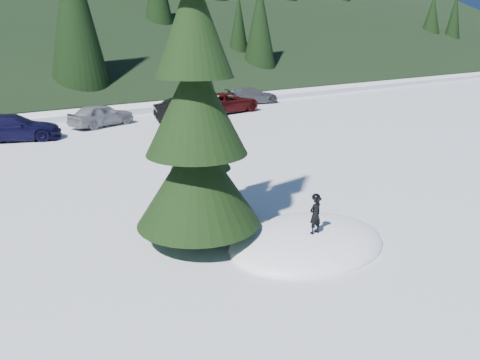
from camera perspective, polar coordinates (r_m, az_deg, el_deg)
ground at (r=12.55m, az=8.16°, el=-7.68°), size 200.00×200.00×0.00m
snow_mound at (r=12.55m, az=8.16°, el=-7.68°), size 4.48×3.52×0.96m
spruce_tall at (r=11.56m, az=-5.39°, el=7.56°), size 3.20×3.20×8.60m
spruce_short at (r=13.49m, az=-4.84°, el=3.68°), size 2.20×2.20×5.37m
child_skier at (r=11.82m, az=9.16°, el=-4.22°), size 0.36×0.25×0.97m
adult_0 at (r=24.91m, az=-7.78°, el=7.01°), size 1.12×1.07×1.82m
adult_1 at (r=24.95m, az=-3.44°, el=7.21°), size 1.17×0.96×1.87m
adult_2 at (r=27.49m, az=-5.02°, el=7.73°), size 1.13×1.00×1.52m
car_3 at (r=27.12m, az=-25.95°, el=5.77°), size 5.07×3.48×1.36m
car_4 at (r=29.58m, az=-16.55°, el=7.61°), size 4.31×2.61×1.37m
car_5 at (r=30.33m, az=-6.14°, el=8.55°), size 4.79×3.06×1.49m
car_6 at (r=33.73m, az=-1.60°, el=9.43°), size 5.23×2.76×1.40m
car_7 at (r=38.18m, az=1.43°, el=10.25°), size 4.69×2.59×1.29m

